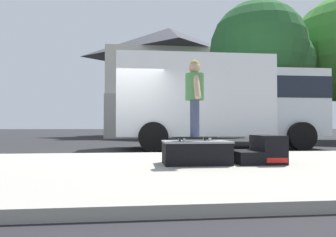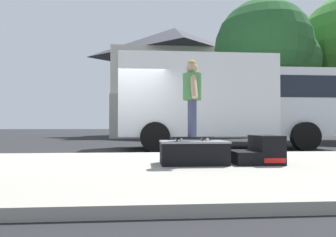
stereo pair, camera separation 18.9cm
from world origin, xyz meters
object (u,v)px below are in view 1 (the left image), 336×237
(skate_box, at_px, (196,152))
(kicker_ramp, at_px, (261,152))
(box_truck, at_px, (219,99))
(skater_kid, at_px, (195,92))
(street_tree_main, at_px, (263,52))
(skateboard, at_px, (195,137))

(skate_box, height_order, kicker_ramp, kicker_ramp)
(skate_box, relative_size, box_truck, 0.17)
(kicker_ramp, relative_size, skater_kid, 0.61)
(kicker_ramp, bearing_deg, street_tree_main, 66.05)
(skate_box, bearing_deg, skater_kid, 101.41)
(skate_box, distance_m, street_tree_main, 11.09)
(skater_kid, bearing_deg, kicker_ramp, -2.63)
(box_truck, bearing_deg, skater_kid, -110.32)
(kicker_ramp, xyz_separation_m, street_tree_main, (3.98, 8.95, 4.06))
(skate_box, bearing_deg, skateboard, 101.41)
(kicker_ramp, distance_m, street_tree_main, 10.60)
(skateboard, distance_m, box_truck, 5.46)
(skateboard, relative_size, skater_kid, 0.60)
(skater_kid, height_order, box_truck, box_truck)
(kicker_ramp, relative_size, box_truck, 0.12)
(skate_box, bearing_deg, street_tree_main, 60.12)
(skateboard, bearing_deg, skate_box, -78.59)
(kicker_ramp, distance_m, skater_kid, 1.58)
(skater_kid, xyz_separation_m, box_truck, (1.85, 5.01, 0.32))
(street_tree_main, bearing_deg, kicker_ramp, -113.95)
(kicker_ramp, xyz_separation_m, skateboard, (-1.18, 0.05, 0.25))
(kicker_ramp, relative_size, street_tree_main, 0.12)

